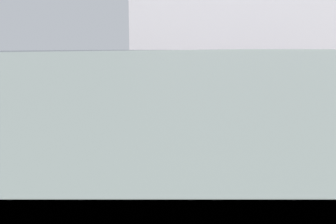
{
  "coord_description": "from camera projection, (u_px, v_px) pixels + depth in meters",
  "views": [
    {
      "loc": [
        4.89,
        -8.24,
        4.45
      ],
      "look_at": [
        -0.26,
        5.24,
        1.98
      ],
      "focal_mm": 39.84,
      "sensor_mm": 36.0,
      "label": 1
    }
  ],
  "objects": [
    {
      "name": "platform_bench",
      "position": [
        313.0,
        188.0,
        8.09
      ],
      "size": [
        1.4,
        0.41,
        0.86
      ],
      "color": "black",
      "rests_on": "platform_right"
    },
    {
      "name": "rail_far_side",
      "position": [
        132.0,
        210.0,
        9.76
      ],
      "size": [
        0.08,
        28.0,
        0.14
      ],
      "primitive_type": "cube",
      "color": "slate",
      "rests_on": "track_ballast"
    },
    {
      "name": "ground_plane",
      "position": [
        108.0,
        215.0,
        10.06
      ],
      "size": [
        80.0,
        80.0,
        0.0
      ],
      "primitive_type": "plane",
      "color": "#383835"
    },
    {
      "name": "platform_sign",
      "position": [
        222.0,
        195.0,
        4.72
      ],
      "size": [
        0.9,
        0.08,
        2.21
      ],
      "color": "#262628",
      "rests_on": "platform_right"
    },
    {
      "name": "platform_right",
      "position": [
        251.0,
        221.0,
        8.64
      ],
      "size": [
        4.4,
        28.0,
        1.0
      ],
      "primitive_type": "cube",
      "color": "gray",
      "rests_on": "ground_plane"
    },
    {
      "name": "passenger_near_bench",
      "position": [
        279.0,
        119.0,
        13.67
      ],
      "size": [
        0.36,
        0.36,
        1.72
      ],
      "color": "maroon",
      "rests_on": "platform_right"
    },
    {
      "name": "passenger_far_end",
      "position": [
        254.0,
        131.0,
        11.8
      ],
      "size": [
        0.36,
        0.36,
        1.66
      ],
      "color": "maroon",
      "rests_on": "platform_right"
    },
    {
      "name": "litter_bin",
      "position": [
        282.0,
        145.0,
        11.88
      ],
      "size": [
        0.44,
        0.44,
        0.8
      ],
      "primitive_type": "cylinder",
      "color": "maroon",
      "rests_on": "platform_right"
    },
    {
      "name": "track_ballast",
      "position": [
        108.0,
        212.0,
        10.04
      ],
      "size": [
        3.2,
        28.0,
        0.2
      ],
      "primitive_type": "cube",
      "color": "#59544C",
      "rests_on": "ground_plane"
    },
    {
      "name": "commuter_train",
      "position": [
        183.0,
        114.0,
        15.61
      ],
      "size": [
        2.78,
        11.11,
        3.1
      ],
      "color": "#472D6B",
      "rests_on": "track_ballast"
    },
    {
      "name": "canopy_left",
      "position": [
        23.0,
        55.0,
        11.97
      ],
      "size": [
        4.18,
        21.0,
        3.37
      ],
      "color": "#333335",
      "rests_on": "platform_left"
    },
    {
      "name": "station_building_backdrop",
      "position": [
        258.0,
        34.0,
        27.14
      ],
      "size": [
        18.0,
        6.0,
        11.0
      ],
      "primitive_type": "cube",
      "color": "#B7B2B7",
      "rests_on": "ground_plane"
    },
    {
      "name": "rail_near_side",
      "position": [
        85.0,
        202.0,
        10.27
      ],
      "size": [
        0.08,
        28.0,
        0.14
      ],
      "primitive_type": "cube",
      "color": "slate",
      "rests_on": "track_ballast"
    },
    {
      "name": "canopy_right",
      "position": [
        265.0,
        55.0,
        9.29
      ],
      "size": [
        4.18,
        21.0,
        3.41
      ],
      "color": "#333335",
      "rests_on": "platform_right"
    }
  ]
}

